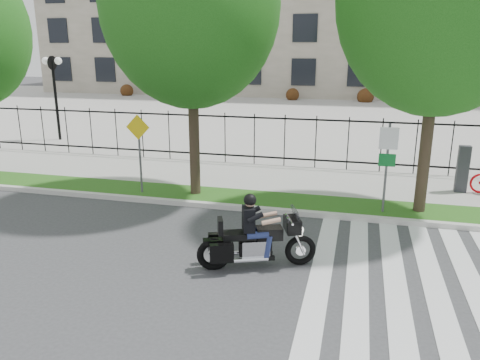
# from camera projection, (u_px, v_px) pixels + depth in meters

# --- Properties ---
(ground) EXTENTS (120.00, 120.00, 0.00)m
(ground) POSITION_uv_depth(u_px,v_px,m) (213.00, 275.00, 9.82)
(ground) COLOR #38393B
(ground) RESTS_ON ground
(curb) EXTENTS (60.00, 0.20, 0.15)m
(curb) POSITION_uv_depth(u_px,v_px,m) (255.00, 209.00, 13.62)
(curb) COLOR beige
(curb) RESTS_ON ground
(grass_verge) EXTENTS (60.00, 1.50, 0.15)m
(grass_verge) POSITION_uv_depth(u_px,v_px,m) (261.00, 200.00, 14.41)
(grass_verge) COLOR #235214
(grass_verge) RESTS_ON ground
(sidewalk) EXTENTS (60.00, 3.50, 0.15)m
(sidewalk) POSITION_uv_depth(u_px,v_px,m) (276.00, 179.00, 16.74)
(sidewalk) COLOR #A6A49B
(sidewalk) RESTS_ON ground
(plaza) EXTENTS (80.00, 34.00, 0.10)m
(plaza) POSITION_uv_depth(u_px,v_px,m) (320.00, 115.00, 33.10)
(plaza) COLOR #A6A49B
(plaza) RESTS_ON ground
(crosswalk_stripes) EXTENTS (5.70, 8.00, 0.01)m
(crosswalk_stripes) POSITION_uv_depth(u_px,v_px,m) (461.00, 305.00, 8.66)
(crosswalk_stripes) COLOR silver
(crosswalk_stripes) RESTS_ON ground
(iron_fence) EXTENTS (30.00, 0.06, 2.00)m
(iron_fence) POSITION_uv_depth(u_px,v_px,m) (285.00, 141.00, 18.08)
(iron_fence) COLOR black
(iron_fence) RESTS_ON sidewalk
(lamp_post_left) EXTENTS (1.06, 0.70, 4.25)m
(lamp_post_left) POSITION_uv_depth(u_px,v_px,m) (54.00, 77.00, 23.02)
(lamp_post_left) COLOR black
(lamp_post_left) RESTS_ON ground
(street_tree_1) EXTENTS (5.19, 5.19, 8.65)m
(street_tree_1) POSITION_uv_depth(u_px,v_px,m) (191.00, 4.00, 13.37)
(street_tree_1) COLOR #31251B
(street_tree_1) RESTS_ON grass_verge
(sign_pole_regulatory) EXTENTS (0.50, 0.09, 2.50)m
(sign_pole_regulatory) POSITION_uv_depth(u_px,v_px,m) (387.00, 157.00, 12.75)
(sign_pole_regulatory) COLOR #59595B
(sign_pole_regulatory) RESTS_ON grass_verge
(sign_pole_warning) EXTENTS (0.78, 0.09, 2.49)m
(sign_pole_warning) POSITION_uv_depth(u_px,v_px,m) (139.00, 143.00, 14.54)
(sign_pole_warning) COLOR #59595B
(sign_pole_warning) RESTS_ON grass_verge
(motorcycle_rider) EXTENTS (2.48, 1.31, 2.01)m
(motorcycle_rider) POSITION_uv_depth(u_px,v_px,m) (257.00, 238.00, 10.02)
(motorcycle_rider) COLOR black
(motorcycle_rider) RESTS_ON ground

